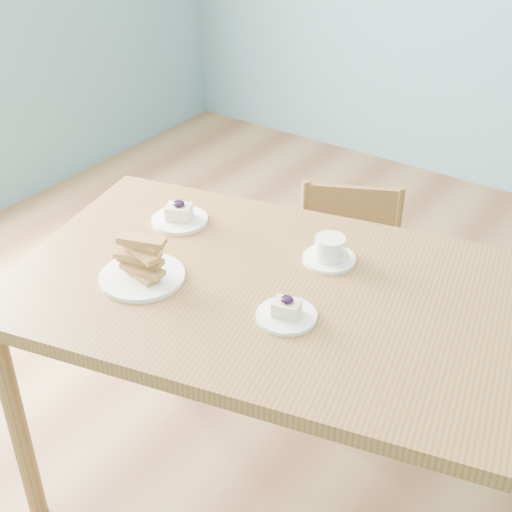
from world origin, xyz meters
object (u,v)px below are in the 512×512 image
dining_table (288,313)px  dining_chair (344,296)px  cheesecake_plate_far (179,217)px  coffee_cup (330,251)px  cheesecake_plate_near (287,313)px  biscotti_plate (141,266)px

dining_table → dining_chair: 0.68m
cheesecake_plate_far → coffee_cup: size_ratio=1.16×
dining_table → coffee_cup: coffee_cup is taller
dining_chair → cheesecake_plate_far: size_ratio=4.57×
cheesecake_plate_near → cheesecake_plate_far: size_ratio=0.89×
coffee_cup → cheesecake_plate_far: bearing=-159.0°
cheesecake_plate_near → cheesecake_plate_far: bearing=157.8°
dining_table → coffee_cup: (0.02, 0.19, 0.12)m
dining_table → dining_chair: (-0.11, 0.58, -0.33)m
cheesecake_plate_near → coffee_cup: (-0.04, 0.30, 0.02)m
coffee_cup → biscotti_plate: bearing=-123.0°
dining_chair → coffee_cup: size_ratio=5.27×
dining_table → dining_chair: bearing=88.2°
dining_table → cheesecake_plate_far: 0.51m
dining_chair → cheesecake_plate_near: (0.18, -0.69, 0.43)m
biscotti_plate → coffee_cup: bearing=44.6°
cheesecake_plate_near → coffee_cup: 0.30m
cheesecake_plate_far → biscotti_plate: 0.33m
cheesecake_plate_far → dining_chair: bearing=51.6°
dining_chair → cheesecake_plate_near: bearing=-101.6°
cheesecake_plate_far → coffee_cup: coffee_cup is taller
dining_table → coffee_cup: bearing=71.0°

